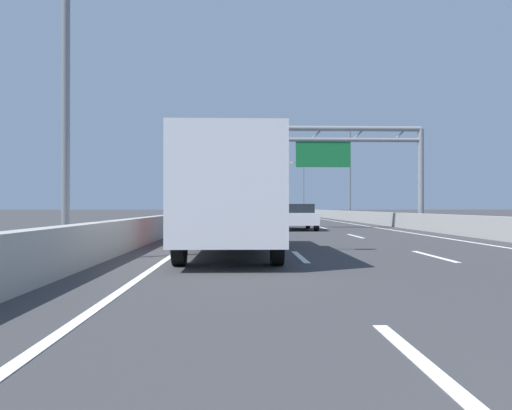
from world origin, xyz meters
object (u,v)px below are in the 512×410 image
Objects in this scene: orange_car at (241,210)px; streetlamp_right_distant at (284,191)px; streetlamp_right_far at (302,184)px; black_car at (275,213)px; streetlamp_left_distant at (226,191)px; silver_car at (242,209)px; box_truck at (231,193)px; sign_gantry at (291,151)px; white_car at (298,217)px; streetlamp_left_mid at (201,167)px; streetlamp_right_mid at (347,167)px; streetlamp_left_near at (75,43)px; streetlamp_left_far at (219,184)px.

streetlamp_right_distant is at bearing 71.37° from orange_car.
black_car is at bearing -100.77° from streetlamp_right_far.
silver_car is at bearing 48.94° from streetlamp_left_distant.
box_truck reaches higher than black_car.
sign_gantry is at bearing -90.58° from black_car.
streetlamp_right_far is 59.37m from white_car.
streetlamp_right_far is (14.93, 37.38, 0.00)m from streetlamp_left_mid.
silver_car is at bearing 91.87° from white_car.
streetlamp_left_distant reaches higher than black_car.
streetlamp_left_distant is at bearing 94.39° from white_car.
streetlamp_right_far is (7.76, 56.85, 0.59)m from sign_gantry.
sign_gantry is 3.58× the size of black_car.
streetlamp_right_far is 74.17m from box_truck.
streetlamp_right_distant is (0.00, 74.76, 0.00)m from streetlamp_right_mid.
sign_gantry is 1.69× the size of streetlamp_left_distant.
streetlamp_left_near is at bearing -101.89° from black_car.
streetlamp_left_distant is at bearing 90.00° from streetlamp_left_far.
white_car is 1.03× the size of black_car.
sign_gantry reaches higher than orange_car.
white_car is (7.37, -21.32, -4.64)m from streetlamp_left_mid.
streetlamp_right_far is at bearing 82.66° from white_car.
box_truck is (3.82, 1.52, -3.69)m from streetlamp_left_near.
silver_car is at bearing 104.46° from streetlamp_right_far.
streetlamp_left_mid reaches higher than box_truck.
streetlamp_right_far is (14.93, 0.00, 0.00)m from streetlamp_left_far.
streetlamp_right_distant reaches higher than box_truck.
sign_gantry is 94.55m from streetlamp_right_distant.
orange_car is (3.93, -32.65, -4.65)m from streetlamp_left_distant.
black_car is at bearing -95.61° from streetlamp_right_distant.
streetlamp_right_distant is 12.70m from silver_car.
box_truck reaches higher than white_car.
silver_car is at bearing 97.77° from streetlamp_right_mid.
streetlamp_left_near and streetlamp_right_mid have the same top height.
streetlamp_left_far is 2.03× the size of orange_car.
streetlamp_right_mid is at bearing 72.78° from box_truck.
streetlamp_left_near is 1.00× the size of streetlamp_right_mid.
silver_car is at bearing 91.79° from sign_gantry.
streetlamp_left_far is at bearing 111.77° from streetlamp_right_mid.
black_car is at bearing 83.96° from box_truck.
streetlamp_right_mid is (14.93, 0.00, 0.00)m from streetlamp_left_mid.
streetlamp_left_near reaches higher than sign_gantry.
streetlamp_left_mid is 42.55m from orange_car.
streetlamp_left_distant is 110.75m from box_truck.
sign_gantry is 61.79m from orange_car.
streetlamp_right_far is at bearing 0.00° from streetlamp_left_far.
streetlamp_right_distant is at bearing 90.00° from streetlamp_right_mid.
streetlamp_right_far is at bearing 81.37° from box_truck.
silver_car is 0.92× the size of black_car.
sign_gantry reaches higher than silver_car.
streetlamp_left_near is (-7.17, -17.91, 0.59)m from sign_gantry.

